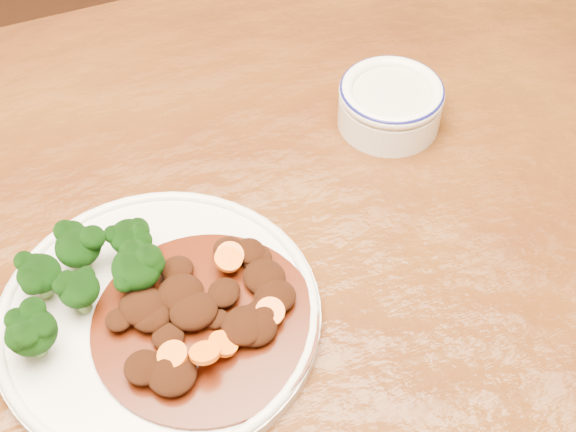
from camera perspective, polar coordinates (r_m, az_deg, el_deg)
name	(u,v)px	position (r m, az deg, el deg)	size (l,w,h in m)	color
dining_table	(196,307)	(0.85, -6.56, -6.44)	(1.57, 1.02, 0.75)	#5F3510
dinner_plate	(159,315)	(0.74, -9.18, -6.94)	(0.29, 0.29, 0.02)	white
broccoli_florets	(84,276)	(0.74, -14.32, -4.17)	(0.15, 0.11, 0.05)	#73A455
mince_stew	(209,314)	(0.72, -5.65, -6.93)	(0.20, 0.20, 0.03)	#491207
dip_bowl	(390,103)	(0.90, 7.29, 8.00)	(0.12, 0.12, 0.05)	white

